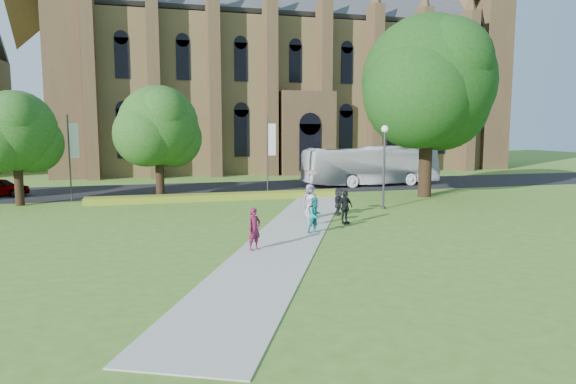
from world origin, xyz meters
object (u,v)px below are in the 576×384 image
object	(u,v)px
pedestrian_0	(254,229)
streetlamp	(384,157)
car_0	(0,187)
tour_coach	(371,166)
large_tree	(428,82)

from	to	relation	value
pedestrian_0	streetlamp	bearing A→B (deg)	10.39
streetlamp	car_0	bearing A→B (deg)	152.75
tour_coach	pedestrian_0	distance (m)	25.98
large_tree	tour_coach	distance (m)	10.36
streetlamp	tour_coach	xyz separation A→B (m)	(4.75, 12.44, -1.55)
streetlamp	car_0	size ratio (longest dim) A/B	1.33
streetlamp	car_0	world-z (taller)	streetlamp
large_tree	pedestrian_0	bearing A→B (deg)	-139.38
tour_coach	pedestrian_0	size ratio (longest dim) A/B	6.99
large_tree	streetlamp	bearing A→B (deg)	-140.71
tour_coach	streetlamp	bearing A→B (deg)	155.98
streetlamp	tour_coach	distance (m)	13.41
large_tree	pedestrian_0	distance (m)	21.85
tour_coach	car_0	distance (m)	29.76
pedestrian_0	car_0	bearing A→B (deg)	93.48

